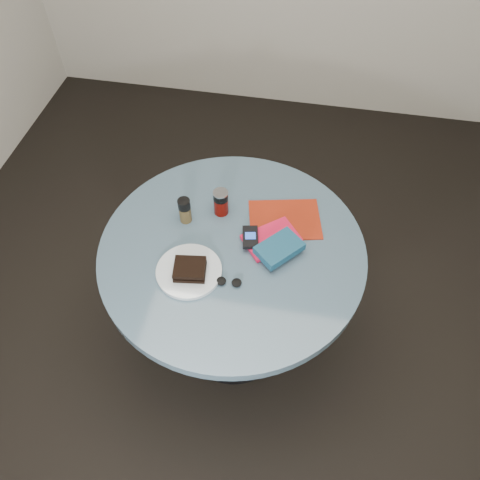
% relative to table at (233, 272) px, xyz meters
% --- Properties ---
extents(ground, '(4.00, 4.00, 0.00)m').
position_rel_table_xyz_m(ground, '(0.00, 0.00, -0.59)').
color(ground, black).
rests_on(ground, ground).
extents(table, '(1.00, 1.00, 0.75)m').
position_rel_table_xyz_m(table, '(0.00, 0.00, 0.00)').
color(table, black).
rests_on(table, ground).
extents(plate, '(0.25, 0.25, 0.02)m').
position_rel_table_xyz_m(plate, '(-0.13, -0.14, 0.17)').
color(plate, silver).
rests_on(plate, table).
extents(sandwich, '(0.12, 0.11, 0.04)m').
position_rel_table_xyz_m(sandwich, '(-0.12, -0.15, 0.20)').
color(sandwich, black).
rests_on(sandwich, plate).
extents(soda_can, '(0.07, 0.07, 0.11)m').
position_rel_table_xyz_m(soda_can, '(-0.08, 0.17, 0.22)').
color(soda_can, '#5C0904').
rests_on(soda_can, table).
extents(pepper_grinder, '(0.06, 0.06, 0.11)m').
position_rel_table_xyz_m(pepper_grinder, '(-0.20, 0.10, 0.22)').
color(pepper_grinder, '#46391E').
rests_on(pepper_grinder, table).
extents(magazine, '(0.31, 0.26, 0.00)m').
position_rel_table_xyz_m(magazine, '(0.18, 0.17, 0.17)').
color(magazine, maroon).
rests_on(magazine, table).
extents(red_book, '(0.24, 0.23, 0.02)m').
position_rel_table_xyz_m(red_book, '(0.14, 0.05, 0.18)').
color(red_book, red).
rests_on(red_book, magazine).
extents(novel, '(0.19, 0.19, 0.03)m').
position_rel_table_xyz_m(novel, '(0.18, -0.00, 0.20)').
color(novel, navy).
rests_on(novel, red_book).
extents(mp3_player, '(0.08, 0.11, 0.02)m').
position_rel_table_xyz_m(mp3_player, '(0.06, 0.04, 0.19)').
color(mp3_player, black).
rests_on(mp3_player, red_book).
extents(headphones, '(0.09, 0.04, 0.02)m').
position_rel_table_xyz_m(headphones, '(0.02, -0.16, 0.17)').
color(headphones, black).
rests_on(headphones, table).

